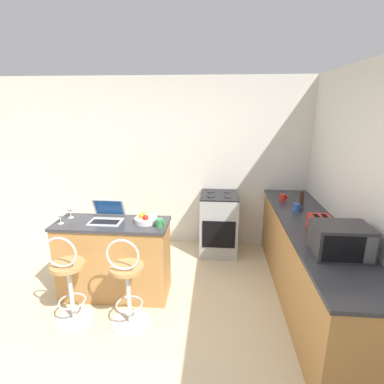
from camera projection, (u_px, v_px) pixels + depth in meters
ground_plane at (130, 349)px, 2.78m from camera, size 20.00×20.00×0.00m
wall_back at (168, 164)px, 4.69m from camera, size 12.00×0.06×2.60m
breakfast_bar at (114, 259)px, 3.49m from camera, size 1.28×0.50×0.92m
counter_right at (309, 263)px, 3.39m from camera, size 0.65×2.87×0.92m
bar_stool_near at (69, 282)px, 3.03m from camera, size 0.40×0.40×1.00m
bar_stool_far at (127, 285)px, 2.98m from camera, size 0.40×0.40×1.00m
laptop at (107, 215)px, 3.40m from camera, size 0.36×0.31×0.23m
microwave at (341, 241)px, 2.58m from camera, size 0.46×0.35×0.29m
toaster at (321, 225)px, 3.06m from camera, size 0.23×0.31×0.17m
stove_range at (219, 224)px, 4.52m from camera, size 0.55×0.61×0.93m
mug_blue at (297, 208)px, 3.69m from camera, size 0.10×0.08×0.10m
fruit_bowl at (146, 219)px, 3.34m from camera, size 0.25×0.25×0.11m
pepper_mill at (301, 200)px, 3.75m from camera, size 0.06×0.06×0.25m
mug_red at (283, 198)px, 4.08m from camera, size 0.10×0.08×0.10m
wine_glass_short at (70, 208)px, 3.46m from camera, size 0.08×0.08×0.16m
mug_green at (160, 223)px, 3.22m from camera, size 0.10×0.08×0.09m
wine_glass_tall at (60, 215)px, 3.29m from camera, size 0.07×0.07×0.14m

